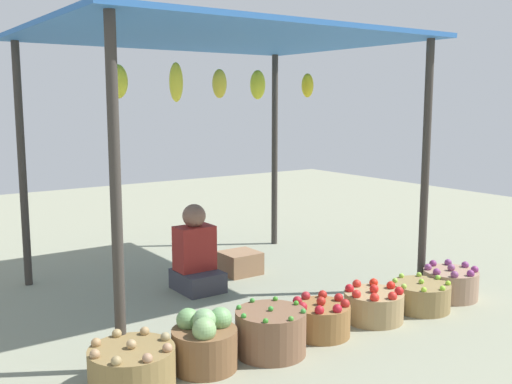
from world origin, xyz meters
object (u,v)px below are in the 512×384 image
vendor_person (196,257)px  basket_limes (421,296)px  basket_red_apples (321,319)px  basket_purple_onions (450,283)px  basket_red_tomatoes (374,305)px  basket_cabbages (204,343)px  wooden_crate_near_vendor (240,263)px  basket_potatoes (132,367)px  basket_green_chilies (271,332)px

vendor_person → basket_limes: (1.24, -1.51, -0.19)m
basket_red_apples → basket_purple_onions: basket_purple_onions is taller
basket_red_tomatoes → basket_red_apples: bearing=179.7°
basket_cabbages → basket_red_tomatoes: 1.51m
basket_purple_onions → wooden_crate_near_vendor: basket_purple_onions is taller
basket_cabbages → basket_red_tomatoes: (1.51, -0.01, -0.05)m
vendor_person → wooden_crate_near_vendor: bearing=17.8°
basket_limes → basket_red_tomatoes: bearing=174.6°
basket_red_tomatoes → vendor_person: bearing=117.1°
basket_potatoes → basket_green_chilies: 0.97m
basket_purple_onions → basket_limes: bearing=-174.0°
vendor_person → basket_potatoes: bearing=-130.9°
basket_green_chilies → wooden_crate_near_vendor: bearing=62.7°
vendor_person → wooden_crate_near_vendor: 0.66m
wooden_crate_near_vendor → basket_potatoes: bearing=-138.5°
vendor_person → basket_purple_onions: vendor_person is taller
basket_red_tomatoes → wooden_crate_near_vendor: basket_red_tomatoes is taller
basket_red_tomatoes → wooden_crate_near_vendor: (-0.15, 1.66, -0.01)m
basket_green_chilies → basket_red_apples: 0.49m
basket_potatoes → basket_limes: 2.48m
vendor_person → basket_cabbages: (-0.76, -1.45, -0.13)m
basket_potatoes → basket_green_chilies: basket_green_chilies is taller
basket_red_tomatoes → basket_potatoes: bearing=179.1°
vendor_person → basket_potatoes: 1.90m
basket_cabbages → basket_limes: 2.00m
basket_potatoes → basket_red_tomatoes: size_ratio=1.12×
basket_red_apples → basket_limes: (1.03, -0.05, -0.01)m
basket_red_tomatoes → basket_purple_onions: 0.94m
basket_potatoes → basket_red_apples: size_ratio=1.21×
vendor_person → basket_potatoes: (-1.24, -1.43, -0.17)m
basket_potatoes → basket_cabbages: bearing=-2.5°
vendor_person → basket_limes: size_ratio=1.65×
wooden_crate_near_vendor → basket_red_tomatoes: bearing=-84.9°
basket_cabbages → wooden_crate_near_vendor: 2.13m
basket_red_apples → basket_purple_onions: bearing=-0.1°
vendor_person → basket_green_chilies: size_ratio=1.63×
basket_red_apples → basket_red_tomatoes: (0.54, -0.00, -0.00)m
basket_green_chilies → wooden_crate_near_vendor: size_ratio=1.35×
basket_red_apples → basket_potatoes: bearing=178.9°
basket_potatoes → basket_limes: (2.48, -0.08, -0.02)m
basket_purple_onions → vendor_person: bearing=139.0°
basket_red_apples → basket_green_chilies: bearing=-174.4°
basket_potatoes → basket_cabbages: (0.48, -0.02, 0.04)m
basket_cabbages → basket_green_chilies: 0.48m
vendor_person → basket_red_tomatoes: vendor_person is taller
vendor_person → basket_cabbages: 1.64m
basket_potatoes → basket_limes: bearing=-1.8°
basket_red_apples → wooden_crate_near_vendor: size_ratio=1.20×
basket_purple_onions → basket_potatoes: bearing=179.4°
basket_purple_onions → basket_green_chilies: bearing=-178.7°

